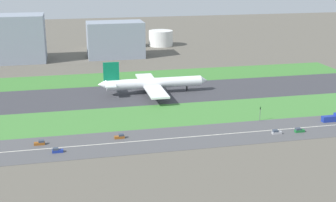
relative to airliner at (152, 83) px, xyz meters
name	(u,v)px	position (x,y,z in m)	size (l,w,h in m)	color
ground_plane	(154,93)	(1.53, 0.00, -6.23)	(800.00, 800.00, 0.00)	#5B564C
runway	(154,93)	(1.53, 0.00, -6.18)	(280.00, 46.00, 0.10)	#38383D
grass_median_north	(143,77)	(1.53, 41.00, -6.18)	(280.00, 36.00, 0.10)	#3D7A33
grass_median_south	(170,115)	(1.53, -41.00, -6.18)	(280.00, 36.00, 0.10)	#427F38
highway	(186,137)	(1.53, -73.00, -6.18)	(280.00, 28.00, 0.10)	#4C4C4F
highway_centerline	(186,137)	(1.53, -73.00, -6.13)	(266.00, 0.50, 0.01)	silver
airliner	(152,83)	(0.00, 0.00, 0.00)	(65.00, 56.00, 19.70)	white
car_0	(120,137)	(-26.97, -68.00, -5.31)	(4.40, 1.80, 2.00)	brown
car_2	(276,132)	(41.97, -78.00, -5.31)	(4.40, 1.80, 2.00)	#99999E
truck_0	(331,118)	(74.98, -68.00, -4.56)	(8.40, 2.50, 4.00)	navy
car_4	(57,151)	(-53.55, -78.00, -5.31)	(4.40, 1.80, 2.00)	navy
car_6	(299,130)	(53.05, -78.00, -5.31)	(4.40, 1.80, 2.00)	#19662D
car_3	(40,143)	(-60.67, -68.00, -5.31)	(4.40, 1.80, 2.00)	brown
traffic_light	(260,113)	(41.80, -60.01, -1.94)	(0.36, 0.50, 7.20)	#4C4C51
terminal_building	(11,39)	(-88.47, 114.00, 11.76)	(51.05, 31.25, 35.99)	gray
hangar_building	(115,40)	(-8.19, 114.00, 8.13)	(45.01, 25.51, 28.72)	gray
fuel_tank_west	(102,39)	(-15.46, 159.00, 2.39)	(20.55, 20.55, 17.24)	silver
fuel_tank_centre	(132,40)	(11.79, 159.00, 0.26)	(17.37, 17.37, 12.98)	silver
fuel_tank_east	(161,38)	(38.60, 159.00, 0.81)	(22.09, 22.09, 14.09)	silver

